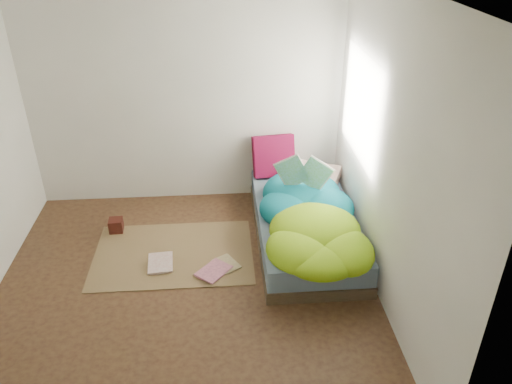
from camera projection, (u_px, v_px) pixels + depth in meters
The scene contains 12 objects.
ground at pixel (186, 289), 4.62m from camera, with size 3.50×3.50×0.00m, color #3A2016.
room_walls at pixel (173, 125), 3.82m from camera, with size 3.54×3.54×2.62m.
bed at pixel (305, 225), 5.24m from camera, with size 1.00×2.00×0.34m.
duvet at pixel (310, 209), 4.88m from camera, with size 0.96×1.84×0.34m, color #075471, non-canonical shape.
rug at pixel (174, 254), 5.08m from camera, with size 1.60×1.10×0.01m, color brown.
pillow_floral at pixel (311, 176), 5.70m from camera, with size 0.61×0.38×0.14m, color beige.
pillow_magenta at pixel (274, 156), 5.77m from camera, with size 0.47×0.15×0.47m, color #500530.
open_book at pixel (304, 164), 5.02m from camera, with size 0.48×0.10×0.29m, color #2B7B28, non-canonical shape.
wooden_box at pixel (116, 225), 5.40m from camera, with size 0.14×0.14×0.14m, color black.
floor_book_a at pixel (148, 264), 4.90m from camera, with size 0.24×0.33×0.02m, color silver.
floor_book_b at pixel (205, 267), 4.86m from camera, with size 0.24×0.32×0.03m, color #D47A8E.
floor_book_c at pixel (218, 268), 4.86m from camera, with size 0.20×0.27×0.02m, color tan.
Camera 1 is at (0.37, -3.61, 3.07)m, focal length 35.00 mm.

